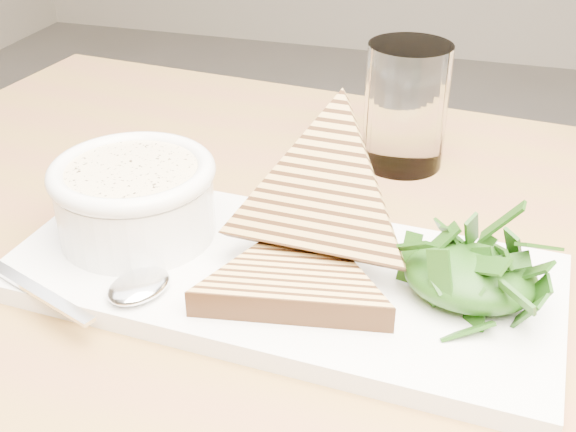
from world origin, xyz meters
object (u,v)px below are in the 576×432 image
(platter, at_px, (280,276))
(soup_bowl, at_px, (136,207))
(glass_near, at_px, (406,106))
(table_top, at_px, (381,306))

(platter, bearing_deg, soup_bowl, 173.68)
(soup_bowl, bearing_deg, glass_near, 50.96)
(table_top, height_order, platter, platter)
(soup_bowl, distance_m, glass_near, 0.29)
(platter, distance_m, soup_bowl, 0.13)
(glass_near, bearing_deg, platter, -103.12)
(soup_bowl, bearing_deg, platter, -6.32)
(table_top, relative_size, platter, 2.72)
(platter, distance_m, glass_near, 0.25)
(table_top, bearing_deg, soup_bowl, -177.88)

